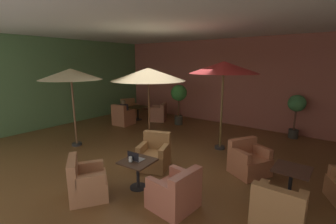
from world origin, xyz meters
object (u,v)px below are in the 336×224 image
at_px(armchair_mid_center_south, 123,117).
at_px(patron_blue_shirt, 124,108).
at_px(cafe_table_front_right, 291,175).
at_px(armchair_mid_center_north, 158,114).
at_px(cafe_table_front_left, 138,167).
at_px(patio_umbrella_near_wall, 71,75).
at_px(armchair_front_left_south, 175,193).
at_px(potted_tree_left_corner, 179,96).
at_px(iced_drink_cup, 131,159).
at_px(patio_umbrella_tall_red, 148,75).
at_px(armchair_front_right_north, 249,161).
at_px(armchair_mid_center_east, 130,110).
at_px(armchair_front_left_east, 86,183).
at_px(potted_tree_mid_left, 296,108).
at_px(open_laptop, 135,158).
at_px(cafe_table_mid_center, 138,109).
at_px(patio_umbrella_center_beige, 224,68).
at_px(armchair_front_right_east, 278,212).
at_px(armchair_front_left_north, 154,155).

relative_size(armchair_mid_center_south, patron_blue_shirt, 1.41).
bearing_deg(patron_blue_shirt, cafe_table_front_right, -14.51).
xyz_separation_m(armchair_mid_center_north, patron_blue_shirt, (-0.80, -1.42, 0.41)).
xyz_separation_m(cafe_table_front_left, patio_umbrella_near_wall, (-3.48, 0.65, 1.83)).
bearing_deg(cafe_table_front_left, armchair_front_left_south, -5.03).
bearing_deg(potted_tree_left_corner, patio_umbrella_near_wall, -105.71).
bearing_deg(iced_drink_cup, cafe_table_front_left, 58.44).
bearing_deg(armchair_front_left_south, patio_umbrella_tall_red, 139.19).
distance_m(armchair_front_right_north, armchair_mid_center_east, 7.41).
bearing_deg(armchair_front_left_east, cafe_table_front_right, 36.94).
relative_size(potted_tree_left_corner, potted_tree_mid_left, 1.11).
xyz_separation_m(armchair_mid_center_north, open_laptop, (3.35, -4.82, 0.36)).
bearing_deg(armchair_front_left_south, armchair_front_right_north, 74.21).
distance_m(armchair_front_right_north, potted_tree_left_corner, 4.91).
distance_m(cafe_table_front_left, armchair_front_right_north, 2.72).
xyz_separation_m(cafe_table_front_right, cafe_table_mid_center, (-7.02, 2.76, 0.01)).
bearing_deg(patio_umbrella_center_beige, armchair_mid_center_east, 165.45).
distance_m(cafe_table_front_right, armchair_front_right_north, 1.17).
relative_size(armchair_mid_center_south, potted_tree_mid_left, 0.58).
height_order(armchair_mid_center_south, patio_umbrella_tall_red, patio_umbrella_tall_red).
height_order(cafe_table_front_left, open_laptop, open_laptop).
height_order(armchair_mid_center_south, patio_umbrella_center_beige, patio_umbrella_center_beige).
bearing_deg(armchair_front_right_east, open_laptop, -170.75).
bearing_deg(armchair_front_right_east, patio_umbrella_tall_red, 156.83).
relative_size(armchair_mid_center_north, armchair_mid_center_east, 0.97).
xyz_separation_m(armchair_front_left_north, patio_umbrella_center_beige, (0.80, 2.26, 2.20)).
xyz_separation_m(cafe_table_front_left, armchair_mid_center_east, (-5.26, 4.72, -0.16)).
height_order(armchair_front_left_north, armchair_front_right_east, armchair_front_left_north).
distance_m(armchair_front_left_south, potted_tree_mid_left, 6.08).
bearing_deg(armchair_front_left_east, armchair_mid_center_south, 130.66).
bearing_deg(patron_blue_shirt, armchair_front_right_north, -11.98).
bearing_deg(patio_umbrella_near_wall, armchair_mid_center_north, 89.17).
height_order(armchair_mid_center_north, potted_tree_left_corner, potted_tree_left_corner).
relative_size(armchair_front_right_north, potted_tree_mid_left, 0.67).
xyz_separation_m(cafe_table_front_right, armchair_front_right_north, (-1.02, 0.54, -0.18)).
bearing_deg(armchair_front_left_south, armchair_front_right_east, 17.78).
distance_m(armchair_mid_center_south, patron_blue_shirt, 0.40).
distance_m(cafe_table_front_left, cafe_table_mid_center, 6.13).
height_order(armchair_front_left_east, patio_umbrella_tall_red, patio_umbrella_tall_red).
relative_size(cafe_table_front_left, potted_tree_left_corner, 0.41).
height_order(potted_tree_left_corner, potted_tree_mid_left, potted_tree_left_corner).
height_order(armchair_front_left_south, cafe_table_mid_center, armchair_front_left_south).
height_order(patio_umbrella_center_beige, patron_blue_shirt, patio_umbrella_center_beige).
xyz_separation_m(cafe_table_front_left, patio_umbrella_tall_red, (-1.81, 2.38, 1.82)).
xyz_separation_m(armchair_front_right_east, patio_umbrella_near_wall, (-6.20, 0.21, 1.99)).
distance_m(cafe_table_front_left, armchair_mid_center_north, 5.90).
bearing_deg(open_laptop, iced_drink_cup, -96.76).
bearing_deg(armchair_mid_center_south, potted_tree_mid_left, 21.79).
xyz_separation_m(cafe_table_mid_center, patio_umbrella_tall_red, (2.50, -1.97, 1.79)).
relative_size(armchair_front_left_north, patio_umbrella_center_beige, 0.36).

